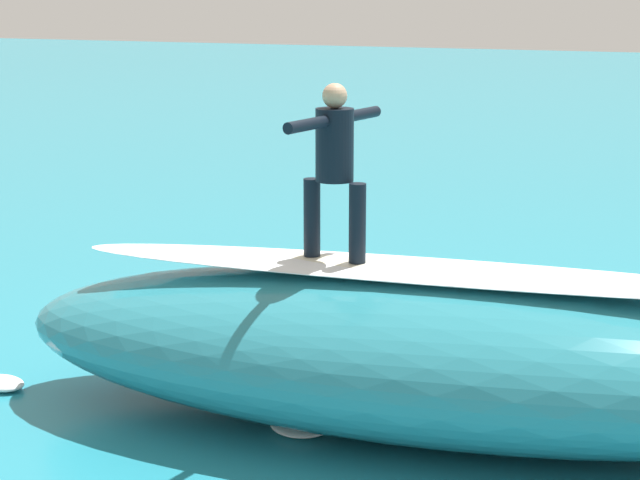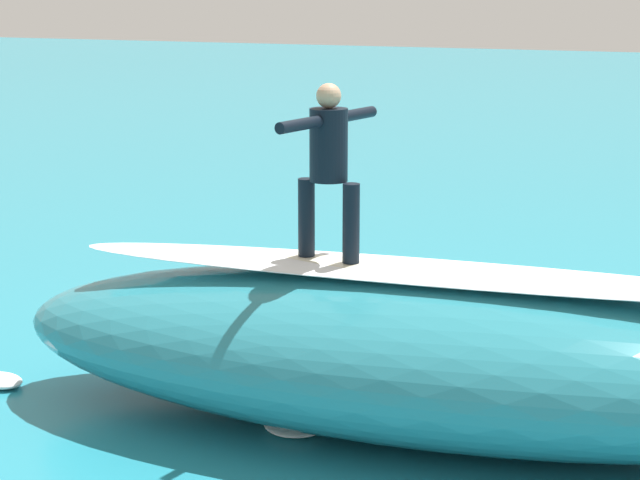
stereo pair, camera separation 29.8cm
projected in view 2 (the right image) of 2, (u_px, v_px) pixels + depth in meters
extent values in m
plane|color=teal|center=(438.00, 343.00, 13.40)|extent=(120.00, 120.00, 0.00)
ellipsoid|color=teal|center=(426.00, 354.00, 10.65)|extent=(8.60, 3.67, 1.52)
ellipsoid|color=white|center=(428.00, 272.00, 10.47)|extent=(7.17, 1.71, 0.08)
ellipsoid|color=#EAE5C6|center=(328.00, 264.00, 10.76)|extent=(2.27, 0.82, 0.09)
cylinder|color=black|center=(306.00, 217.00, 10.80)|extent=(0.16, 0.16, 0.76)
cylinder|color=black|center=(351.00, 223.00, 10.53)|extent=(0.16, 0.16, 0.76)
cylinder|color=black|center=(329.00, 145.00, 10.50)|extent=(0.41, 0.41, 0.68)
sphere|color=tan|center=(329.00, 96.00, 10.40)|extent=(0.23, 0.23, 0.23)
cylinder|color=black|center=(299.00, 125.00, 10.05)|extent=(0.21, 0.62, 0.11)
cylinder|color=black|center=(356.00, 114.00, 10.85)|extent=(0.21, 0.62, 0.11)
ellipsoid|color=yellow|center=(314.00, 286.00, 15.81)|extent=(1.42, 2.36, 0.07)
cylinder|color=black|center=(314.00, 274.00, 15.77)|extent=(0.58, 0.83, 0.28)
sphere|color=tan|center=(339.00, 264.00, 16.07)|extent=(0.20, 0.20, 0.20)
cylinder|color=black|center=(279.00, 289.00, 15.25)|extent=(0.38, 0.65, 0.12)
cylinder|color=black|center=(271.00, 287.00, 15.37)|extent=(0.38, 0.65, 0.12)
ellipsoid|color=white|center=(298.00, 421.00, 10.88)|extent=(0.87, 0.97, 0.11)
ellipsoid|color=white|center=(487.00, 280.00, 16.03)|extent=(0.51, 0.69, 0.11)
ellipsoid|color=white|center=(0.00, 380.00, 11.97)|extent=(0.64, 0.51, 0.12)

